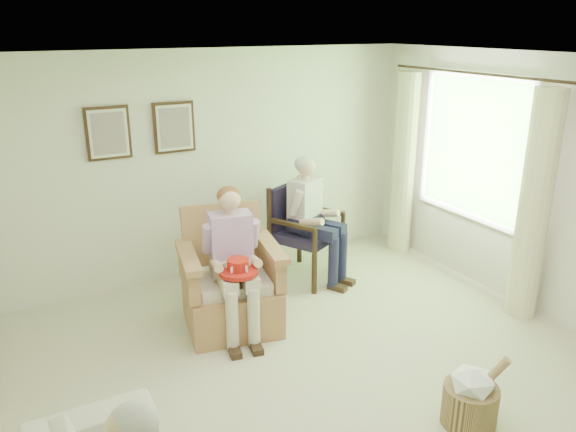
% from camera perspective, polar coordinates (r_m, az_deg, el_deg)
% --- Properties ---
extents(floor, '(5.50, 5.50, 0.00)m').
position_cam_1_polar(floor, '(4.84, 5.72, -17.17)').
color(floor, beige).
rests_on(floor, ground).
extents(back_wall, '(5.00, 0.04, 2.60)m').
position_cam_1_polar(back_wall, '(6.54, -7.53, 5.15)').
color(back_wall, silver).
rests_on(back_wall, ground).
extents(right_wall, '(0.04, 5.50, 2.60)m').
position_cam_1_polar(right_wall, '(5.94, 26.58, 1.83)').
color(right_wall, silver).
rests_on(right_wall, ground).
extents(ceiling, '(5.00, 5.50, 0.02)m').
position_cam_1_polar(ceiling, '(3.92, 7.00, 15.21)').
color(ceiling, white).
rests_on(ceiling, back_wall).
extents(window, '(0.13, 2.50, 1.63)m').
position_cam_1_polar(window, '(6.58, 18.32, 6.97)').
color(window, '#2D6B23').
rests_on(window, right_wall).
extents(curtain_left, '(0.34, 0.34, 2.30)m').
position_cam_1_polar(curtain_left, '(5.97, 23.73, 0.81)').
color(curtain_left, beige).
rests_on(curtain_left, ground).
extents(curtain_right, '(0.34, 0.34, 2.30)m').
position_cam_1_polar(curtain_right, '(7.27, 11.67, 5.10)').
color(curtain_right, beige).
rests_on(curtain_right, ground).
extents(framed_print_left, '(0.45, 0.05, 0.55)m').
position_cam_1_polar(framed_print_left, '(6.10, -17.79, 8.02)').
color(framed_print_left, '#382114').
rests_on(framed_print_left, back_wall).
extents(framed_print_right, '(0.45, 0.05, 0.55)m').
position_cam_1_polar(framed_print_right, '(6.27, -11.47, 8.81)').
color(framed_print_right, '#382114').
rests_on(framed_print_right, back_wall).
extents(wicker_armchair, '(0.90, 0.90, 1.16)m').
position_cam_1_polar(wicker_armchair, '(5.58, -5.95, -7.50)').
color(wicker_armchair, '#B07A53').
rests_on(wicker_armchair, ground).
extents(wood_armchair, '(0.70, 0.66, 1.08)m').
position_cam_1_polar(wood_armchair, '(6.55, 1.49, -1.12)').
color(wood_armchair, black).
rests_on(wood_armchair, ground).
extents(person_wicker, '(0.40, 0.63, 1.41)m').
position_cam_1_polar(person_wicker, '(5.26, -5.48, -3.60)').
color(person_wicker, beige).
rests_on(person_wicker, ground).
extents(person_dark, '(0.40, 0.63, 1.43)m').
position_cam_1_polar(person_dark, '(6.32, 2.32, 0.57)').
color(person_dark, '#1B1B3C').
rests_on(person_dark, ground).
extents(red_hat, '(0.36, 0.36, 0.14)m').
position_cam_1_polar(red_hat, '(5.11, -5.09, -5.34)').
color(red_hat, red).
rests_on(red_hat, person_wicker).
extents(hatbox, '(0.52, 0.52, 0.60)m').
position_cam_1_polar(hatbox, '(4.57, 18.09, -17.04)').
color(hatbox, tan).
rests_on(hatbox, ground).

